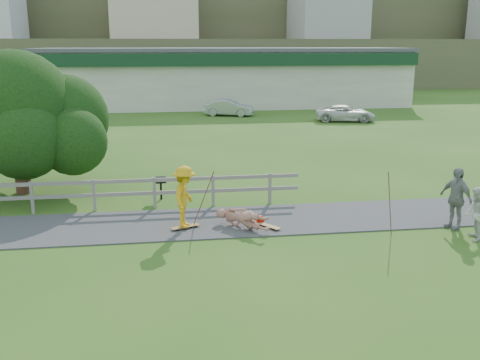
% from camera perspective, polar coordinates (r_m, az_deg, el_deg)
% --- Properties ---
extents(ground, '(260.00, 260.00, 0.00)m').
position_cam_1_polar(ground, '(15.52, -1.74, -6.34)').
color(ground, '#2D5618').
rests_on(ground, ground).
extents(path, '(34.00, 3.00, 0.04)m').
position_cam_1_polar(path, '(16.92, -2.31, -4.50)').
color(path, '#39393B').
rests_on(path, ground).
extents(fence, '(15.05, 0.10, 1.10)m').
position_cam_1_polar(fence, '(18.61, -17.20, -1.12)').
color(fence, slate).
rests_on(fence, ground).
extents(strip_mall, '(32.50, 10.75, 5.10)m').
position_cam_1_polar(strip_mall, '(49.77, -1.67, 11.01)').
color(strip_mall, '#BAB2A3').
rests_on(strip_mall, ground).
extents(skater_rider, '(1.00, 1.36, 1.88)m').
position_cam_1_polar(skater_rider, '(16.09, -5.92, -2.13)').
color(skater_rider, gold).
rests_on(skater_rider, ground).
extents(skater_fallen, '(1.63, 1.60, 0.67)m').
position_cam_1_polar(skater_fallen, '(16.24, 0.26, -4.12)').
color(skater_fallen, '#AA6E5E').
rests_on(skater_fallen, ground).
extents(spectator_a, '(0.80, 0.90, 1.55)m').
position_cam_1_polar(spectator_a, '(16.63, 23.84, -3.35)').
color(spectator_a, silver).
rests_on(spectator_a, ground).
extents(spectator_b, '(0.84, 1.21, 1.90)m').
position_cam_1_polar(spectator_b, '(17.41, 22.01, -1.80)').
color(spectator_b, gray).
rests_on(spectator_b, ground).
extents(car_silver, '(4.01, 2.49, 1.25)m').
position_cam_1_polar(car_silver, '(41.98, -1.20, 7.71)').
color(car_silver, '#A9AAB0').
rests_on(car_silver, ground).
extents(car_white, '(4.55, 2.79, 1.18)m').
position_cam_1_polar(car_white, '(39.68, 11.18, 7.00)').
color(car_white, silver).
rests_on(car_white, ground).
extents(tree, '(6.84, 6.84, 4.16)m').
position_cam_1_polar(tree, '(21.40, -22.53, 4.11)').
color(tree, black).
rests_on(tree, ground).
extents(bbq, '(0.40, 0.31, 0.83)m').
position_cam_1_polar(bbq, '(19.48, -8.43, -0.88)').
color(bbq, black).
rests_on(bbq, ground).
extents(longboard_rider, '(0.90, 0.54, 0.10)m').
position_cam_1_polar(longboard_rider, '(16.37, -5.84, -5.11)').
color(longboard_rider, olive).
rests_on(longboard_rider, ground).
extents(longboard_fallen, '(0.66, 0.80, 0.09)m').
position_cam_1_polar(longboard_fallen, '(16.37, 3.09, -5.06)').
color(longboard_fallen, olive).
rests_on(longboard_fallen, ground).
extents(helmet, '(0.30, 0.30, 0.30)m').
position_cam_1_polar(helmet, '(16.72, 2.12, -4.26)').
color(helmet, '#BC0F05').
rests_on(helmet, ground).
extents(pole_rider, '(0.03, 0.03, 1.82)m').
position_cam_1_polar(pole_rider, '(16.51, -3.89, -1.75)').
color(pole_rider, brown).
rests_on(pole_rider, ground).
extents(pole_spec_left, '(0.03, 0.03, 1.95)m').
position_cam_1_polar(pole_spec_left, '(16.13, 15.69, -2.42)').
color(pole_spec_left, brown).
rests_on(pole_spec_left, ground).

